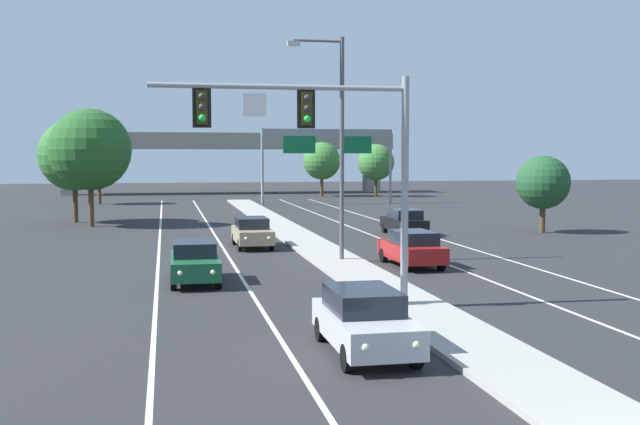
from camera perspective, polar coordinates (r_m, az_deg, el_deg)
median_island at (r=28.80m, az=4.24°, el=-5.37°), size 2.40×110.00×0.15m
lane_stripe_oncoming_center at (r=34.82m, az=-6.38°, el=-3.83°), size 0.14×100.00×0.01m
lane_stripe_receding_center at (r=36.83m, az=8.38°, el=-3.41°), size 0.14×100.00×0.01m
edge_stripe_left at (r=34.70m, az=-11.83°, el=-3.92°), size 0.14×100.00×0.01m
edge_stripe_right at (r=38.06m, az=13.07°, el=-3.22°), size 0.14×100.00×0.01m
overhead_signal_mast at (r=24.10m, az=0.35°, el=5.40°), size 8.07×0.44×7.20m
street_lamp_median at (r=35.08m, az=1.26°, el=5.74°), size 2.58×0.28×10.00m
car_oncoming_silver at (r=19.28m, az=3.29°, el=-7.91°), size 1.83×4.48×1.58m
car_oncoming_green at (r=30.07m, az=-9.21°, el=-3.57°), size 1.85×4.48×1.58m
car_oncoming_tan at (r=41.09m, az=-5.01°, el=-1.44°), size 1.85×4.48×1.58m
car_receding_red at (r=34.21m, az=6.77°, el=-2.60°), size 1.91×4.50×1.58m
car_receding_black at (r=47.67m, az=6.21°, el=-0.67°), size 1.83×4.47×1.58m
highway_sign_gantry at (r=76.96m, az=0.56°, el=5.20°), size 13.28×0.42×7.50m
overpass_bridge at (r=99.54m, az=-6.95°, el=4.73°), size 42.40×6.40×7.65m
tree_far_right_a at (r=91.21m, az=4.14°, el=3.70°), size 4.27×4.27×6.18m
tree_far_left_a at (r=79.85m, az=-15.95°, el=3.55°), size 4.38×4.38×6.34m
tree_far_right_c at (r=91.66m, az=0.13°, el=3.81°), size 4.43×4.43×6.42m
tree_far_left_b at (r=54.90m, az=-16.56°, el=4.45°), size 5.55×5.55×8.03m
tree_far_right_b at (r=50.47m, az=16.09°, el=2.13°), size 3.35×3.35×4.85m
tree_far_left_c at (r=58.74m, az=-17.62°, el=4.03°), size 5.14×5.14×7.44m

